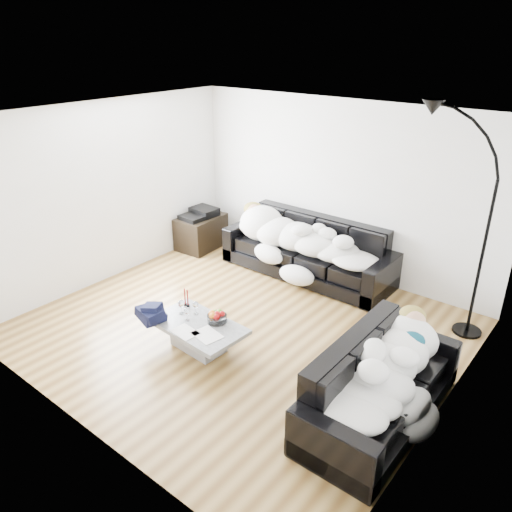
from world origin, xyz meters
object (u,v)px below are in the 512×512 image
Objects in this scene: candle_right at (188,298)px; shoes at (332,395)px; wine_glass_c at (187,315)px; wine_glass_a at (196,308)px; wine_glass_b at (181,307)px; sofa_back at (307,248)px; sleeper_back at (306,236)px; sleeper_right at (384,364)px; candle_left at (185,297)px; sofa_right at (382,383)px; coffee_table at (198,336)px; fruit_bowl at (217,317)px; av_cabinet at (201,232)px; floor_lamp at (485,244)px; stereo at (200,213)px.

candle_right reaches higher than shoes.
wine_glass_a is at bearing 98.62° from wine_glass_c.
sofa_back is at bearing 84.57° from wine_glass_b.
sleeper_back reaches higher than wine_glass_a.
wine_glass_b is at bearing 95.14° from sleeper_right.
candle_left is at bearing 123.52° from wine_glass_b.
candle_left reaches higher than wine_glass_c.
wine_glass_b is 1.11× the size of wine_glass_c.
sofa_right is (2.27, -2.17, -0.03)m from sofa_back.
wine_glass_a is at bearing 139.82° from coffee_table.
fruit_bowl is (0.23, -2.26, -0.03)m from sofa_back.
fruit_bowl reaches higher than coffee_table.
wine_glass_a reaches higher than wine_glass_c.
sleeper_back is 2.05m from av_cabinet.
floor_lamp is at bearing -2.36° from sofa_back.
wine_glass_b is at bearing -95.55° from sleeper_back.
stereo is at bearing 133.73° from coffee_table.
sofa_right is at bearing 1.20° from candle_left.
wine_glass_b is at bearing -95.43° from sofa_back.
sleeper_right is at bearing -21.65° from stereo.
sofa_right reaches higher than wine_glass_c.
sleeper_right is at bearing -43.73° from sofa_back.
coffee_table is at bearing -29.66° from candle_right.
sofa_back is 1.18× the size of sleeper_back.
av_cabinet reaches higher than shoes.
coffee_table is at bearing -152.80° from floor_lamp.
wine_glass_b is 0.42× the size of stereo.
floor_lamp reaches higher than stereo.
candle_left is at bearing 91.20° from sleeper_right.
floor_lamp is at bearing 40.42° from wine_glass_b.
candle_left is 0.52× the size of stereo.
sleeper_back is at bearing 46.93° from sleeper_right.
floor_lamp is (4.47, 0.15, 0.58)m from stereo.
sofa_back is 2.25m from candle_left.
sofa_right is 2.57m from candle_right.
candle_right is (-0.38, 0.22, 0.28)m from coffee_table.
sleeper_right is 3.85× the size of stereo.
candle_left is 3.60m from floor_lamp.
stereo reaches higher than wine_glass_c.
coffee_table is at bearing -153.72° from shoes.
sofa_back is at bearing 90.00° from sleeper_back.
sleeper_right reaches higher than stereo.
candle_right is 2.12m from shoes.
sleeper_right is at bearing -43.07° from sleeper_back.
sofa_right is 4.48× the size of shoes.
wine_glass_a is 0.26m from candle_left.
sleeper_right is 9.96× the size of wine_glass_a.
floor_lamp is at bearing 44.03° from fruit_bowl.
wine_glass_c is 3.55m from floor_lamp.
sofa_right is at bearing -43.73° from sofa_back.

